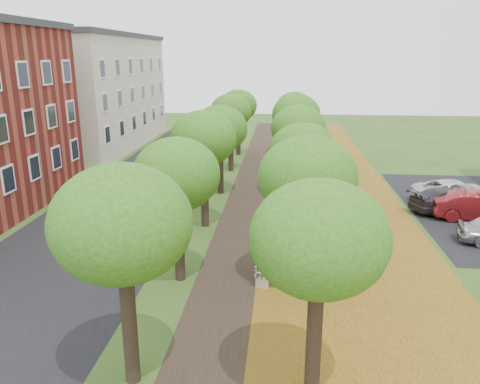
% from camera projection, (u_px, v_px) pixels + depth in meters
% --- Properties ---
extents(street_asphalt, '(8.00, 70.00, 0.01)m').
position_uv_depth(street_asphalt, '(125.00, 205.00, 27.52)').
color(street_asphalt, black).
rests_on(street_asphalt, ground).
extents(footpath, '(3.20, 70.00, 0.01)m').
position_uv_depth(footpath, '(252.00, 209.00, 26.86)').
color(footpath, black).
rests_on(footpath, ground).
extents(leaf_verge, '(7.50, 70.00, 0.01)m').
position_uv_depth(leaf_verge, '(340.00, 211.00, 26.42)').
color(leaf_verge, '#9F6E1D').
rests_on(leaf_verge, ground).
extents(tree_row_west, '(3.40, 33.40, 5.78)m').
position_uv_depth(tree_row_west, '(213.00, 134.00, 25.84)').
color(tree_row_west, black).
rests_on(tree_row_west, ground).
extents(tree_row_east, '(3.40, 33.40, 5.78)m').
position_uv_depth(tree_row_east, '(300.00, 135.00, 25.42)').
color(tree_row_east, black).
rests_on(tree_row_east, ground).
extents(building_cream, '(10.30, 20.30, 10.40)m').
position_uv_depth(building_cream, '(85.00, 91.00, 44.09)').
color(building_cream, beige).
rests_on(building_cream, ground).
extents(bench, '(0.87, 1.85, 0.84)m').
position_uv_depth(bench, '(266.00, 268.00, 18.35)').
color(bench, '#252E26').
rests_on(bench, ground).
extents(car_red, '(4.87, 2.52, 1.53)m').
position_uv_depth(car_red, '(480.00, 207.00, 24.68)').
color(car_red, maroon).
rests_on(car_red, ground).
extents(car_grey, '(4.86, 3.54, 1.31)m').
position_uv_depth(car_grey, '(447.00, 200.00, 26.33)').
color(car_grey, '#2D2D32').
rests_on(car_grey, ground).
extents(car_white, '(5.26, 2.93, 1.39)m').
position_uv_depth(car_white, '(457.00, 192.00, 27.60)').
color(car_white, silver).
rests_on(car_white, ground).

